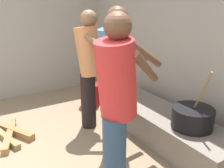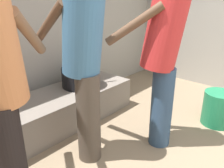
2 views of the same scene
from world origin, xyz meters
name	(u,v)px [view 1 (image 1 of 2)]	position (x,y,z in m)	size (l,w,h in m)	color
block_enclosure_rear	(197,43)	(0.00, 2.66, 1.17)	(5.25, 0.20, 2.33)	#9E998E
hearth_ledge	(161,124)	(0.02, 2.14, 0.18)	(2.02, 0.60, 0.35)	slate
cooking_pot_main	(193,117)	(0.48, 2.15, 0.47)	(0.44, 0.44, 0.68)	black
cook_in_blue_shirt	(116,74)	(-0.04, 1.50, 0.92)	(0.38, 0.69, 1.61)	#4C4238
cook_in_red_shirt	(117,100)	(0.53, 1.15, 0.90)	(0.59, 0.73, 1.58)	navy
cook_in_orange_shirt	(90,64)	(-0.69, 1.51, 0.89)	(0.70, 0.67, 1.56)	black
bucket_red_plastic	(90,95)	(-1.36, 1.82, 0.19)	(0.32, 0.32, 0.37)	red
firewood_pile	(11,135)	(-0.96, 0.49, 0.04)	(0.83, 0.45, 0.09)	olive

